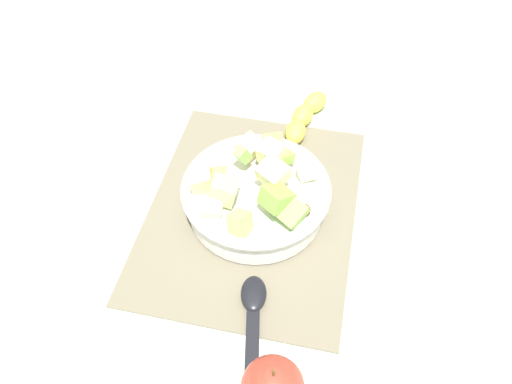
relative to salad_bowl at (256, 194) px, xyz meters
The scene contains 5 objects.
ground_plane 0.04m from the salad_bowl, 89.45° to the left, with size 2.40×2.40×0.00m, color silver.
placemat 0.04m from the salad_bowl, 89.45° to the left, with size 0.42×0.32×0.01m, color #756B56.
salad_bowl is the anchor object (origin of this frame).
serving_spoon 0.21m from the salad_bowl, 169.19° to the right, with size 0.23×0.07×0.01m.
banana_whole 0.23m from the salad_bowl, 10.99° to the right, with size 0.15×0.07×0.04m.
Camera 1 is at (-0.52, -0.12, 0.66)m, focal length 37.05 mm.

